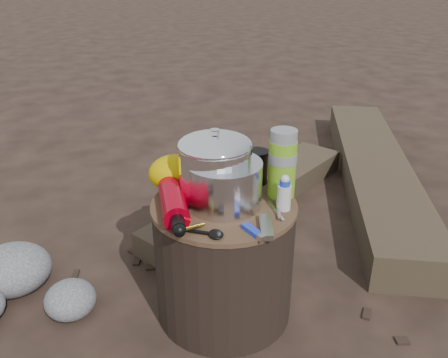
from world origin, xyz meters
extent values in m
plane|color=#2F221B|center=(0.00, 0.00, 0.00)|extent=(60.00, 60.00, 0.00)
cylinder|color=black|center=(0.00, 0.00, 0.20)|extent=(0.43, 0.43, 0.40)
cube|color=#3C3123|center=(0.98, 0.71, 0.07)|extent=(0.94, 1.75, 0.15)
cube|color=#3C3123|center=(0.32, 0.65, 0.05)|extent=(1.16, 0.92, 0.10)
cylinder|color=silver|center=(0.00, 0.00, 0.47)|extent=(0.22, 0.22, 0.14)
cylinder|color=white|center=(-0.02, 0.03, 0.51)|extent=(0.21, 0.21, 0.21)
cylinder|color=#6DAA1E|center=(0.18, 0.01, 0.50)|extent=(0.08, 0.08, 0.21)
cylinder|color=black|center=(0.14, 0.12, 0.45)|extent=(0.07, 0.07, 0.11)
ellipsoid|color=#BE9D00|center=(-0.12, 0.14, 0.45)|extent=(0.16, 0.13, 0.11)
cube|color=#0B164B|center=(0.00, 0.17, 0.48)|extent=(0.12, 0.03, 0.15)
cube|color=#1F37C3|center=(0.03, -0.18, 0.41)|extent=(0.05, 0.09, 0.02)
cube|color=silver|center=(0.07, -0.17, 0.41)|extent=(0.06, 0.12, 0.02)
cylinder|color=beige|center=(0.16, -0.08, 0.45)|extent=(0.04, 0.04, 0.10)
camera|label=1|loc=(-0.32, -1.20, 1.07)|focal=38.04mm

